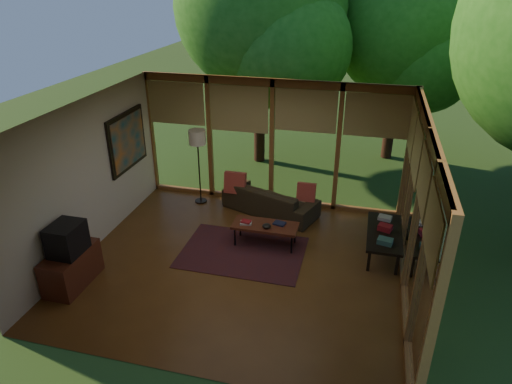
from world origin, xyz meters
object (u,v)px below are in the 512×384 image
(floor_lamp, at_px, (198,141))
(coffee_table, at_px, (265,226))
(sofa, at_px, (270,199))
(television, at_px, (67,239))
(media_cabinet, at_px, (72,268))
(side_console, at_px, (384,234))

(floor_lamp, relative_size, coffee_table, 1.38)
(sofa, relative_size, television, 3.62)
(media_cabinet, relative_size, coffee_table, 0.83)
(floor_lamp, bearing_deg, sofa, -3.10)
(television, relative_size, floor_lamp, 0.33)
(coffee_table, bearing_deg, side_console, 6.18)
(sofa, xyz_separation_m, floor_lamp, (-1.59, 0.09, 1.12))
(television, xyz_separation_m, side_console, (4.85, 2.14, -0.44))
(television, bearing_deg, coffee_table, 34.97)
(coffee_table, bearing_deg, television, -145.03)
(television, bearing_deg, media_cabinet, 180.00)
(side_console, bearing_deg, floor_lamp, 163.76)
(floor_lamp, height_order, side_console, floor_lamp)
(sofa, xyz_separation_m, media_cabinet, (-2.57, -3.19, 0.01))
(sofa, xyz_separation_m, side_console, (2.30, -1.05, 0.12))
(television, height_order, floor_lamp, floor_lamp)
(sofa, relative_size, coffee_table, 1.66)
(floor_lamp, xyz_separation_m, coffee_table, (1.78, -1.36, -1.01))
(coffee_table, bearing_deg, floor_lamp, 142.50)
(floor_lamp, height_order, coffee_table, floor_lamp)
(media_cabinet, xyz_separation_m, side_console, (4.87, 2.14, 0.11))
(media_cabinet, relative_size, floor_lamp, 0.61)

